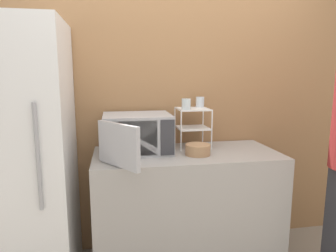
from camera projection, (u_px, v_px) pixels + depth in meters
wall_back at (177, 99)px, 2.57m from camera, size 8.00×0.06×2.60m
counter at (186, 209)px, 2.36m from camera, size 1.40×0.65×0.92m
microwave at (136, 134)px, 2.27m from camera, size 0.53×0.75×0.29m
dish_rack at (193, 119)px, 2.42m from camera, size 0.26×0.25×0.32m
glass_front_left at (186, 104)px, 2.31m from camera, size 0.07×0.07×0.09m
glass_back_right at (200, 102)px, 2.49m from camera, size 0.07×0.07×0.09m
bowl at (198, 150)px, 2.21m from camera, size 0.19×0.19×0.08m
refrigerator at (18, 159)px, 2.07m from camera, size 0.72×0.68×1.87m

